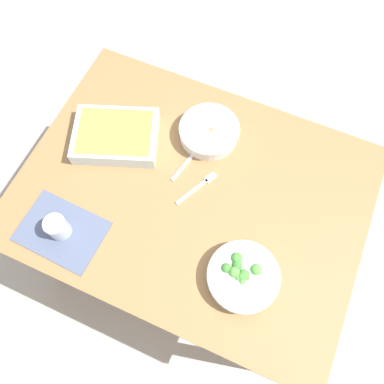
{
  "coord_description": "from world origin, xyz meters",
  "views": [
    {
      "loc": [
        0.21,
        -0.48,
        1.98
      ],
      "look_at": [
        0.0,
        0.0,
        0.74
      ],
      "focal_mm": 36.13,
      "sensor_mm": 36.0,
      "label": 1
    }
  ],
  "objects_px": {
    "baking_dish": "(116,136)",
    "stew_bowl": "(209,131)",
    "broccoli_bowl": "(243,276)",
    "spoon_by_stew": "(191,157)",
    "drink_cup": "(58,228)",
    "spoon_by_broccoli": "(242,265)",
    "fork_on_table": "(199,186)"
  },
  "relations": [
    {
      "from": "baking_dish",
      "to": "spoon_by_broccoli",
      "type": "bearing_deg",
      "value": -23.02
    },
    {
      "from": "spoon_by_broccoli",
      "to": "spoon_by_stew",
      "type": "bearing_deg",
      "value": 136.74
    },
    {
      "from": "broccoli_bowl",
      "to": "spoon_by_broccoli",
      "type": "distance_m",
      "value": 0.05
    },
    {
      "from": "stew_bowl",
      "to": "drink_cup",
      "type": "distance_m",
      "value": 0.62
    },
    {
      "from": "stew_bowl",
      "to": "drink_cup",
      "type": "relative_size",
      "value": 2.61
    },
    {
      "from": "broccoli_bowl",
      "to": "spoon_by_stew",
      "type": "height_order",
      "value": "broccoli_bowl"
    },
    {
      "from": "broccoli_bowl",
      "to": "fork_on_table",
      "type": "distance_m",
      "value": 0.35
    },
    {
      "from": "drink_cup",
      "to": "spoon_by_broccoli",
      "type": "xyz_separation_m",
      "value": [
        0.59,
        0.14,
        -0.03
      ]
    },
    {
      "from": "broccoli_bowl",
      "to": "spoon_by_broccoli",
      "type": "bearing_deg",
      "value": 108.14
    },
    {
      "from": "broccoli_bowl",
      "to": "fork_on_table",
      "type": "bearing_deg",
      "value": 136.26
    },
    {
      "from": "spoon_by_stew",
      "to": "fork_on_table",
      "type": "xyz_separation_m",
      "value": [
        0.07,
        -0.09,
        -0.0
      ]
    },
    {
      "from": "spoon_by_stew",
      "to": "fork_on_table",
      "type": "distance_m",
      "value": 0.12
    },
    {
      "from": "baking_dish",
      "to": "stew_bowl",
      "type": "bearing_deg",
      "value": 26.89
    },
    {
      "from": "broccoli_bowl",
      "to": "baking_dish",
      "type": "distance_m",
      "value": 0.67
    },
    {
      "from": "baking_dish",
      "to": "spoon_by_stew",
      "type": "xyz_separation_m",
      "value": [
        0.28,
        0.04,
        -0.03
      ]
    },
    {
      "from": "stew_bowl",
      "to": "baking_dish",
      "type": "xyz_separation_m",
      "value": [
        -0.3,
        -0.15,
        0.0
      ]
    },
    {
      "from": "broccoli_bowl",
      "to": "fork_on_table",
      "type": "relative_size",
      "value": 1.38
    },
    {
      "from": "broccoli_bowl",
      "to": "drink_cup",
      "type": "relative_size",
      "value": 2.71
    },
    {
      "from": "drink_cup",
      "to": "spoon_by_broccoli",
      "type": "bearing_deg",
      "value": 12.85
    },
    {
      "from": "spoon_by_stew",
      "to": "spoon_by_broccoli",
      "type": "height_order",
      "value": "same"
    },
    {
      "from": "fork_on_table",
      "to": "stew_bowl",
      "type": "bearing_deg",
      "value": 103.42
    },
    {
      "from": "broccoli_bowl",
      "to": "drink_cup",
      "type": "bearing_deg",
      "value": -171.02
    },
    {
      "from": "broccoli_bowl",
      "to": "baking_dish",
      "type": "xyz_separation_m",
      "value": [
        -0.6,
        0.29,
        0.0
      ]
    },
    {
      "from": "stew_bowl",
      "to": "fork_on_table",
      "type": "bearing_deg",
      "value": -76.58
    },
    {
      "from": "baking_dish",
      "to": "drink_cup",
      "type": "height_order",
      "value": "drink_cup"
    },
    {
      "from": "drink_cup",
      "to": "spoon_by_stew",
      "type": "xyz_separation_m",
      "value": [
        0.28,
        0.43,
        -0.03
      ]
    },
    {
      "from": "spoon_by_broccoli",
      "to": "drink_cup",
      "type": "bearing_deg",
      "value": -167.15
    },
    {
      "from": "broccoli_bowl",
      "to": "spoon_by_broccoli",
      "type": "xyz_separation_m",
      "value": [
        -0.01,
        0.04,
        -0.03
      ]
    },
    {
      "from": "stew_bowl",
      "to": "baking_dish",
      "type": "bearing_deg",
      "value": -153.11
    },
    {
      "from": "stew_bowl",
      "to": "drink_cup",
      "type": "xyz_separation_m",
      "value": [
        -0.31,
        -0.54,
        0.01
      ]
    },
    {
      "from": "stew_bowl",
      "to": "broccoli_bowl",
      "type": "xyz_separation_m",
      "value": [
        0.3,
        -0.44,
        -0.0
      ]
    },
    {
      "from": "drink_cup",
      "to": "stew_bowl",
      "type": "bearing_deg",
      "value": 60.26
    }
  ]
}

